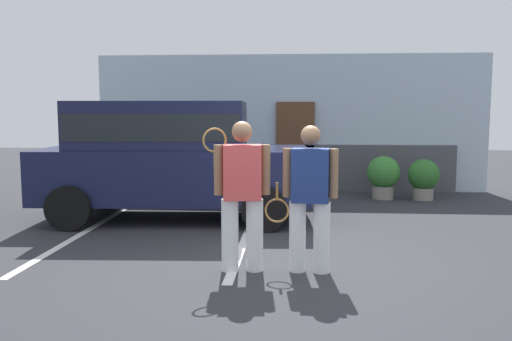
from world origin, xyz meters
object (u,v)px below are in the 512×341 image
tennis_player_man (242,194)px  parked_suv (170,154)px  potted_plant_secondary (423,177)px  tennis_player_woman (310,197)px  potted_plant_by_porch (383,175)px

tennis_player_man → parked_suv: bearing=-68.7°
tennis_player_man → potted_plant_secondary: 6.30m
tennis_player_woman → potted_plant_secondary: tennis_player_woman is taller
potted_plant_by_porch → potted_plant_secondary: potted_plant_by_porch is taller
tennis_player_woman → potted_plant_by_porch: size_ratio=1.87×
parked_suv → potted_plant_secondary: 5.49m
parked_suv → tennis_player_woman: 3.77m
parked_suv → potted_plant_secondary: (4.92, 2.35, -0.66)m
parked_suv → potted_plant_by_porch: size_ratio=5.06×
tennis_player_woman → potted_plant_by_porch: 5.67m
tennis_player_woman → potted_plant_secondary: (2.57, 5.29, -0.41)m
tennis_player_man → potted_plant_by_porch: tennis_player_man is taller
potted_plant_by_porch → tennis_player_man: bearing=-115.1°
parked_suv → tennis_player_man: parked_suv is taller
tennis_player_woman → potted_plant_by_porch: tennis_player_woman is taller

